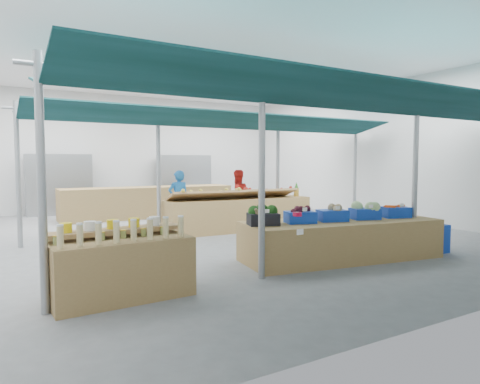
{
  "coord_description": "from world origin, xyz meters",
  "views": [
    {
      "loc": [
        -4.51,
        -9.33,
        1.76
      ],
      "look_at": [
        0.03,
        -1.6,
        1.13
      ],
      "focal_mm": 32.0,
      "sensor_mm": 36.0,
      "label": 1
    }
  ],
  "objects_px": {
    "fruit_counter": "(238,214)",
    "crate_stack": "(436,239)",
    "bottle_shelf": "(121,265)",
    "vendor_right": "(237,197)",
    "veg_counter": "(341,240)",
    "vendor_left": "(179,199)"
  },
  "relations": [
    {
      "from": "crate_stack",
      "to": "vendor_left",
      "type": "distance_m",
      "value": 6.26
    },
    {
      "from": "veg_counter",
      "to": "vendor_left",
      "type": "relative_size",
      "value": 2.35
    },
    {
      "from": "bottle_shelf",
      "to": "veg_counter",
      "type": "distance_m",
      "value": 4.05
    },
    {
      "from": "bottle_shelf",
      "to": "vendor_left",
      "type": "distance_m",
      "value": 5.85
    },
    {
      "from": "vendor_right",
      "to": "veg_counter",
      "type": "bearing_deg",
      "value": 85.26
    },
    {
      "from": "fruit_counter",
      "to": "crate_stack",
      "type": "relative_size",
      "value": 7.04
    },
    {
      "from": "bottle_shelf",
      "to": "vendor_right",
      "type": "bearing_deg",
      "value": 45.13
    },
    {
      "from": "veg_counter",
      "to": "fruit_counter",
      "type": "xyz_separation_m",
      "value": [
        0.03,
        3.77,
        0.06
      ]
    },
    {
      "from": "fruit_counter",
      "to": "vendor_right",
      "type": "xyz_separation_m",
      "value": [
        0.6,
        1.1,
        0.36
      ]
    },
    {
      "from": "veg_counter",
      "to": "vendor_right",
      "type": "height_order",
      "value": "vendor_right"
    },
    {
      "from": "veg_counter",
      "to": "vendor_left",
      "type": "height_order",
      "value": "vendor_left"
    },
    {
      "from": "vendor_right",
      "to": "crate_stack",
      "type": "bearing_deg",
      "value": 106.61
    },
    {
      "from": "bottle_shelf",
      "to": "vendor_left",
      "type": "xyz_separation_m",
      "value": [
        2.88,
        5.07,
        0.34
      ]
    },
    {
      "from": "vendor_left",
      "to": "vendor_right",
      "type": "bearing_deg",
      "value": -177.31
    },
    {
      "from": "veg_counter",
      "to": "vendor_right",
      "type": "xyz_separation_m",
      "value": [
        0.63,
        4.87,
        0.42
      ]
    },
    {
      "from": "bottle_shelf",
      "to": "vendor_right",
      "type": "xyz_separation_m",
      "value": [
        4.68,
        5.07,
        0.34
      ]
    },
    {
      "from": "vendor_left",
      "to": "fruit_counter",
      "type": "bearing_deg",
      "value": 140.18
    },
    {
      "from": "bottle_shelf",
      "to": "vendor_right",
      "type": "relative_size",
      "value": 1.15
    },
    {
      "from": "bottle_shelf",
      "to": "vendor_left",
      "type": "bearing_deg",
      "value": 58.23
    },
    {
      "from": "bottle_shelf",
      "to": "crate_stack",
      "type": "relative_size",
      "value": 3.24
    },
    {
      "from": "veg_counter",
      "to": "fruit_counter",
      "type": "distance_m",
      "value": 3.77
    },
    {
      "from": "crate_stack",
      "to": "vendor_right",
      "type": "bearing_deg",
      "value": 103.92
    }
  ]
}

